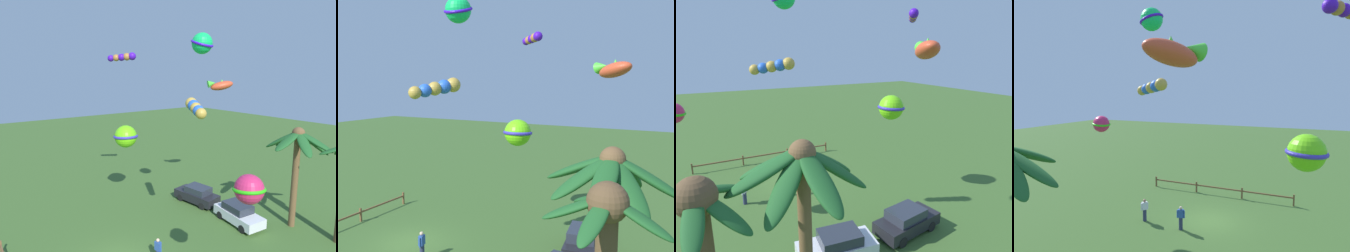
# 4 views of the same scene
# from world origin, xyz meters

# --- Properties ---
(ground_plane) EXTENTS (120.00, 120.00, 0.00)m
(ground_plane) POSITION_xyz_m (0.00, 0.00, 0.00)
(ground_plane) COLOR #3D6028
(palm_tree_0) EXTENTS (4.77, 4.88, 7.51)m
(palm_tree_0) POSITION_xyz_m (3.71, 12.56, 5.88)
(palm_tree_0) COLOR brown
(palm_tree_0) RESTS_ON ground
(palm_tree_1) EXTENTS (3.18, 3.48, 7.13)m
(palm_tree_1) POSITION_xyz_m (6.75, 13.11, 4.94)
(palm_tree_1) COLOR brown
(palm_tree_1) RESTS_ON ground
(rail_fence) EXTENTS (12.62, 0.12, 0.95)m
(rail_fence) POSITION_xyz_m (1.02, -5.36, 0.61)
(rail_fence) COLOR brown
(rail_fence) RESTS_ON ground
(parked_car_0) EXTENTS (4.10, 2.24, 1.51)m
(parked_car_0) POSITION_xyz_m (-3.53, 9.60, 0.75)
(parked_car_0) COLOR black
(parked_car_0) RESTS_ON ground
(parked_car_1) EXTENTS (4.08, 2.16, 1.51)m
(parked_car_1) POSITION_xyz_m (1.00, 9.71, 0.75)
(parked_car_1) COLOR silver
(parked_car_1) RESTS_ON ground
(spectator_0) EXTENTS (0.54, 0.31, 1.59)m
(spectator_0) POSITION_xyz_m (1.29, 2.09, 0.81)
(spectator_0) COLOR #2D3351
(spectator_0) RESTS_ON ground
(spectator_1) EXTENTS (0.42, 0.44, 1.59)m
(spectator_1) POSITION_xyz_m (4.17, 1.90, 0.81)
(spectator_1) COLOR #2D3351
(spectator_1) RESTS_ON ground
(kite_tube_0) EXTENTS (2.42, 1.51, 0.99)m
(kite_tube_0) POSITION_xyz_m (2.19, 4.07, 9.35)
(kite_tube_0) COLOR gold
(kite_fish_1) EXTENTS (1.85, 2.34, 1.08)m
(kite_fish_1) POSITION_xyz_m (-2.63, 11.16, 10.26)
(kite_fish_1) COLOR #DF4A29
(kite_tube_2) EXTENTS (1.69, 1.95, 0.74)m
(kite_tube_2) POSITION_xyz_m (-7.38, 4.71, 12.52)
(kite_tube_2) COLOR #4912C7
(kite_ball_3) EXTENTS (2.38, 2.37, 1.81)m
(kite_ball_3) POSITION_xyz_m (-6.25, 4.17, 6.20)
(kite_ball_3) COLOR #70E516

